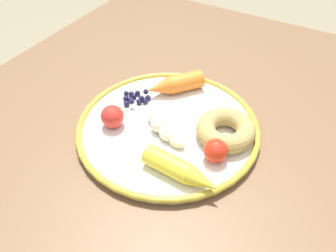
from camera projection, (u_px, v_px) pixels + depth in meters
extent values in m
cube|color=brown|center=(180.00, 152.00, 0.62)|extent=(1.12, 0.97, 0.03)
cube|color=brown|center=(143.00, 93.00, 1.34)|extent=(0.05, 0.05, 0.70)
cylinder|color=silver|center=(168.00, 128.00, 0.63)|extent=(0.32, 0.32, 0.01)
torus|color=gold|center=(168.00, 126.00, 0.63)|extent=(0.34, 0.34, 0.01)
ellipsoid|color=beige|center=(153.00, 108.00, 0.65)|extent=(0.04, 0.03, 0.02)
ellipsoid|color=beige|center=(154.00, 116.00, 0.63)|extent=(0.04, 0.04, 0.02)
ellipsoid|color=beige|center=(159.00, 124.00, 0.61)|extent=(0.04, 0.04, 0.03)
ellipsoid|color=beige|center=(167.00, 134.00, 0.59)|extent=(0.03, 0.04, 0.02)
ellipsoid|color=beige|center=(178.00, 142.00, 0.58)|extent=(0.02, 0.03, 0.02)
cylinder|color=orange|center=(185.00, 82.00, 0.69)|extent=(0.08, 0.07, 0.04)
cone|color=orange|center=(158.00, 88.00, 0.68)|extent=(0.06, 0.06, 0.04)
cylinder|color=yellow|center=(168.00, 164.00, 0.54)|extent=(0.04, 0.08, 0.03)
cone|color=yellow|center=(204.00, 182.00, 0.51)|extent=(0.04, 0.05, 0.03)
torus|color=#AC8F4C|center=(226.00, 130.00, 0.59)|extent=(0.15, 0.15, 0.03)
sphere|color=#191638|center=(126.00, 99.00, 0.68)|extent=(0.01, 0.01, 0.01)
sphere|color=#191638|center=(139.00, 102.00, 0.67)|extent=(0.01, 0.01, 0.01)
sphere|color=#191638|center=(148.00, 98.00, 0.68)|extent=(0.01, 0.01, 0.01)
sphere|color=#191638|center=(138.00, 93.00, 0.69)|extent=(0.01, 0.01, 0.01)
sphere|color=#191638|center=(131.00, 100.00, 0.67)|extent=(0.01, 0.01, 0.01)
sphere|color=#191638|center=(131.00, 94.00, 0.69)|extent=(0.01, 0.01, 0.01)
sphere|color=#191638|center=(142.00, 98.00, 0.68)|extent=(0.01, 0.01, 0.01)
sphere|color=#191638|center=(134.00, 96.00, 0.68)|extent=(0.01, 0.01, 0.01)
sphere|color=#191638|center=(126.00, 93.00, 0.69)|extent=(0.01, 0.01, 0.01)
sphere|color=#191638|center=(127.00, 104.00, 0.66)|extent=(0.01, 0.01, 0.01)
sphere|color=#191638|center=(145.00, 101.00, 0.67)|extent=(0.01, 0.01, 0.01)
sphere|color=#191638|center=(146.00, 92.00, 0.68)|extent=(0.01, 0.01, 0.01)
sphere|color=#191638|center=(132.00, 102.00, 0.65)|extent=(0.01, 0.01, 0.01)
sphere|color=red|center=(112.00, 116.00, 0.61)|extent=(0.04, 0.04, 0.04)
sphere|color=red|center=(216.00, 151.00, 0.55)|extent=(0.04, 0.04, 0.04)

